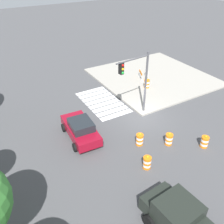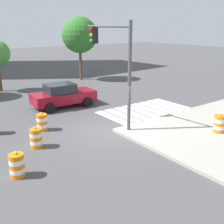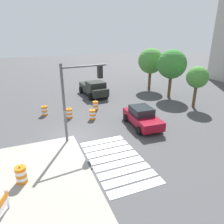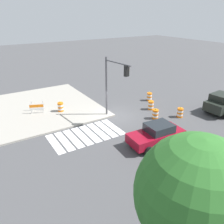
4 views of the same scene
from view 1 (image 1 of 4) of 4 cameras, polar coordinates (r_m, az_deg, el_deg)
The scene contains 11 objects.
ground_plane at distance 21.92m, azimuth 6.96°, elevation -1.08°, with size 120.00×120.00×0.00m, color #474749.
sidewalk_corner at distance 29.30m, azimuth 9.45°, elevation 8.04°, with size 12.00×12.00×0.15m, color #9E998E.
crosswalk_stripes at distance 23.91m, azimuth -2.23°, elevation 2.31°, with size 5.85×3.20×0.02m.
sports_car at distance 19.06m, azimuth -7.29°, elevation -3.91°, with size 4.41×2.35×1.63m.
traffic_barrel_near_corner at distance 16.84m, azimuth 8.12°, elevation -11.50°, with size 0.56×0.56×1.02m.
traffic_barrel_crosswalk_end at distance 18.98m, azimuth 13.05°, elevation -6.16°, with size 0.56×0.56×1.02m.
traffic_barrel_median_near at distance 19.50m, azimuth 20.65°, elevation -6.47°, with size 0.56×0.56×1.02m.
traffic_barrel_median_far at distance 18.59m, azimuth 6.41°, elevation -6.33°, with size 0.56×0.56×1.02m.
traffic_barrel_on_sidewalk at distance 26.38m, azimuth 8.06°, elevation 6.54°, with size 0.56×0.56×1.02m.
construction_barricade at distance 28.32m, azimuth 6.97°, elevation 8.78°, with size 1.44×1.19×1.00m.
traffic_light_pole at distance 20.06m, azimuth 5.68°, elevation 8.45°, with size 0.67×3.28×5.50m.
Camera 1 is at (-14.20, 11.48, 12.11)m, focal length 39.44 mm.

